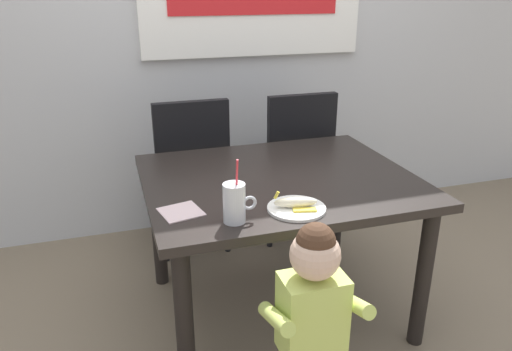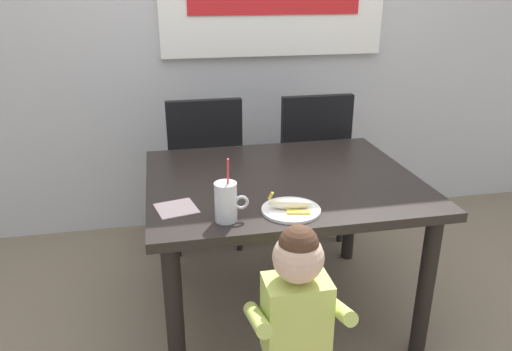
{
  "view_description": "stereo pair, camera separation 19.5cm",
  "coord_description": "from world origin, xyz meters",
  "px_view_note": "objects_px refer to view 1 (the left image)",
  "views": [
    {
      "loc": [
        -0.72,
        -1.94,
        1.55
      ],
      "look_at": [
        -0.14,
        -0.1,
        0.79
      ],
      "focal_mm": 34.11,
      "sensor_mm": 36.0,
      "label": 1
    },
    {
      "loc": [
        -0.53,
        -1.99,
        1.55
      ],
      "look_at": [
        -0.14,
        -0.1,
        0.79
      ],
      "focal_mm": 34.11,
      "sensor_mm": 36.0,
      "label": 2
    }
  ],
  "objects_px": {
    "dining_chair_left": "(190,167)",
    "peeled_banana": "(296,203)",
    "dining_chair_right": "(294,157)",
    "paper_napkin": "(181,212)",
    "dining_table": "(279,196)",
    "toddler_standing": "(313,306)",
    "milk_cup": "(235,205)",
    "snack_plate": "(296,208)"
  },
  "relations": [
    {
      "from": "milk_cup",
      "to": "dining_chair_right",
      "type": "bearing_deg",
      "value": 58.48
    },
    {
      "from": "peeled_banana",
      "to": "paper_napkin",
      "type": "relative_size",
      "value": 1.17
    },
    {
      "from": "snack_plate",
      "to": "dining_table",
      "type": "bearing_deg",
      "value": 80.88
    },
    {
      "from": "toddler_standing",
      "to": "dining_table",
      "type": "bearing_deg",
      "value": 79.75
    },
    {
      "from": "dining_chair_left",
      "to": "paper_napkin",
      "type": "relative_size",
      "value": 6.4
    },
    {
      "from": "milk_cup",
      "to": "toddler_standing",
      "type": "bearing_deg",
      "value": -58.61
    },
    {
      "from": "dining_table",
      "to": "dining_chair_right",
      "type": "relative_size",
      "value": 1.27
    },
    {
      "from": "dining_chair_left",
      "to": "peeled_banana",
      "type": "height_order",
      "value": "dining_chair_left"
    },
    {
      "from": "dining_chair_left",
      "to": "paper_napkin",
      "type": "bearing_deg",
      "value": 78.22
    },
    {
      "from": "paper_napkin",
      "to": "dining_chair_left",
      "type": "bearing_deg",
      "value": 78.22
    },
    {
      "from": "peeled_banana",
      "to": "paper_napkin",
      "type": "xyz_separation_m",
      "value": [
        -0.43,
        0.11,
        -0.03
      ]
    },
    {
      "from": "snack_plate",
      "to": "milk_cup",
      "type": "bearing_deg",
      "value": -174.44
    },
    {
      "from": "milk_cup",
      "to": "paper_napkin",
      "type": "relative_size",
      "value": 1.68
    },
    {
      "from": "toddler_standing",
      "to": "paper_napkin",
      "type": "distance_m",
      "value": 0.61
    },
    {
      "from": "dining_chair_right",
      "to": "peeled_banana",
      "type": "xyz_separation_m",
      "value": [
        -0.42,
        -1.07,
        0.22
      ]
    },
    {
      "from": "toddler_standing",
      "to": "milk_cup",
      "type": "bearing_deg",
      "value": 121.39
    },
    {
      "from": "dining_chair_left",
      "to": "paper_napkin",
      "type": "height_order",
      "value": "dining_chair_left"
    },
    {
      "from": "toddler_standing",
      "to": "milk_cup",
      "type": "distance_m",
      "value": 0.45
    },
    {
      "from": "dining_table",
      "to": "toddler_standing",
      "type": "bearing_deg",
      "value": -100.25
    },
    {
      "from": "dining_table",
      "to": "dining_chair_right",
      "type": "distance_m",
      "value": 0.81
    },
    {
      "from": "dining_chair_left",
      "to": "dining_chair_right",
      "type": "height_order",
      "value": "same"
    },
    {
      "from": "paper_napkin",
      "to": "toddler_standing",
      "type": "bearing_deg",
      "value": -50.55
    },
    {
      "from": "dining_table",
      "to": "milk_cup",
      "type": "relative_size",
      "value": 4.84
    },
    {
      "from": "dining_table",
      "to": "milk_cup",
      "type": "bearing_deg",
      "value": -129.72
    },
    {
      "from": "dining_table",
      "to": "milk_cup",
      "type": "distance_m",
      "value": 0.51
    },
    {
      "from": "dining_chair_right",
      "to": "snack_plate",
      "type": "relative_size",
      "value": 4.17
    },
    {
      "from": "toddler_standing",
      "to": "paper_napkin",
      "type": "bearing_deg",
      "value": 129.45
    },
    {
      "from": "dining_chair_right",
      "to": "toddler_standing",
      "type": "distance_m",
      "value": 1.49
    },
    {
      "from": "paper_napkin",
      "to": "peeled_banana",
      "type": "bearing_deg",
      "value": -14.73
    },
    {
      "from": "toddler_standing",
      "to": "snack_plate",
      "type": "xyz_separation_m",
      "value": [
        0.07,
        0.33,
        0.21
      ]
    },
    {
      "from": "dining_table",
      "to": "paper_napkin",
      "type": "relative_size",
      "value": 8.11
    },
    {
      "from": "dining_chair_right",
      "to": "paper_napkin",
      "type": "relative_size",
      "value": 6.4
    },
    {
      "from": "toddler_standing",
      "to": "dining_chair_right",
      "type": "bearing_deg",
      "value": 70.95
    },
    {
      "from": "dining_chair_right",
      "to": "peeled_banana",
      "type": "height_order",
      "value": "dining_chair_right"
    },
    {
      "from": "dining_chair_left",
      "to": "snack_plate",
      "type": "relative_size",
      "value": 4.17
    },
    {
      "from": "dining_chair_right",
      "to": "milk_cup",
      "type": "height_order",
      "value": "milk_cup"
    },
    {
      "from": "dining_table",
      "to": "milk_cup",
      "type": "xyz_separation_m",
      "value": [
        -0.31,
        -0.37,
        0.17
      ]
    },
    {
      "from": "dining_chair_left",
      "to": "milk_cup",
      "type": "distance_m",
      "value": 1.15
    },
    {
      "from": "dining_chair_left",
      "to": "paper_napkin",
      "type": "distance_m",
      "value": 1.02
    },
    {
      "from": "milk_cup",
      "to": "dining_table",
      "type": "bearing_deg",
      "value": 50.28
    },
    {
      "from": "milk_cup",
      "to": "paper_napkin",
      "type": "xyz_separation_m",
      "value": [
        -0.18,
        0.14,
        -0.06
      ]
    },
    {
      "from": "dining_chair_right",
      "to": "paper_napkin",
      "type": "bearing_deg",
      "value": 48.41
    }
  ]
}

